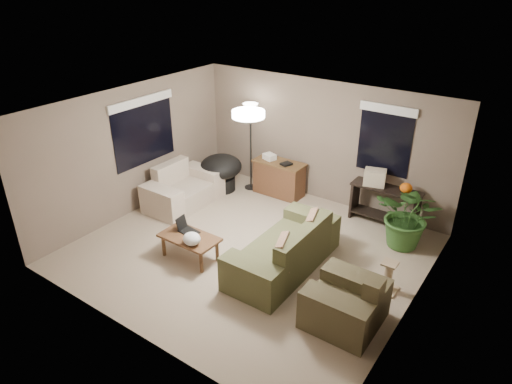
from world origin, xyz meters
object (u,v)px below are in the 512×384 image
Objects in this scene: coffee_table at (190,240)px; floor_lamp at (251,118)px; armchair at (346,304)px; desk at (279,178)px; loveseat at (183,191)px; cat_scratching_post at (388,278)px; papasan_chair at (221,170)px; console_table at (385,203)px; houseplant at (408,223)px; main_sofa at (286,252)px.

coffee_table is 3.15m from floor_lamp.
desk is (-2.87, 2.81, 0.08)m from armchair.
loveseat is 1.60× the size of coffee_table.
papasan_chair is at bearing 163.16° from cat_scratching_post.
console_table reaches higher than cat_scratching_post.
houseplant reaches higher than loveseat.
main_sofa is 1.69× the size of console_table.
papasan_chair is at bearing 148.02° from main_sofa.
armchair is 0.89× the size of papasan_chair.
papasan_chair is (-1.15, -0.53, 0.09)m from desk.
loveseat is at bearing -103.54° from papasan_chair.
floor_lamp is (-3.55, 2.72, 1.30)m from armchair.
main_sofa reaches higher than cat_scratching_post.
main_sofa is 2.20× the size of armchair.
armchair is 1.03m from cat_scratching_post.
desk is at bearing 7.56° from floor_lamp.
houseplant reaches higher than coffee_table.
main_sofa is 1.83× the size of houseplant.
houseplant is at bearing -41.14° from console_table.
desk is at bearing 171.17° from houseplant.
loveseat is 2.05m from desk.
houseplant is at bearing -5.78° from floor_lamp.
floor_lamp is at bearing -172.44° from desk.
desk is 0.98× the size of papasan_chair.
armchair is 0.52× the size of floor_lamp.
main_sofa is at bearing 24.89° from coffee_table.
coffee_table is 2.66m from papasan_chair.
main_sofa is 2.24m from houseplant.
coffee_table is at bearing -62.58° from papasan_chair.
loveseat reaches higher than desk.
main_sofa is 1.95× the size of papasan_chair.
floor_lamp is at bearing 136.24° from main_sofa.
houseplant is (2.85, 2.43, 0.11)m from coffee_table.
main_sofa is 3.33m from floor_lamp.
floor_lamp reaches higher than armchair.
console_table is at bearing 101.18° from armchair.
main_sofa is 1.62m from coffee_table.
console_table is 2.08m from cat_scratching_post.
houseplant is (2.92, -0.45, 0.09)m from desk.
papasan_chair reaches higher than console_table.
cat_scratching_post reaches higher than coffee_table.
desk reaches higher than cat_scratching_post.
loveseat is 1.60× the size of armchair.
console_table is (0.76, 2.30, 0.14)m from main_sofa.
floor_lamp is at bearing 142.49° from armchair.
papasan_chair is (-4.02, 2.28, 0.17)m from armchair.
main_sofa and loveseat have the same top height.
houseplant is at bearing -8.83° from desk.
loveseat is at bearing 136.59° from coffee_table.
loveseat is 4.02m from console_table.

